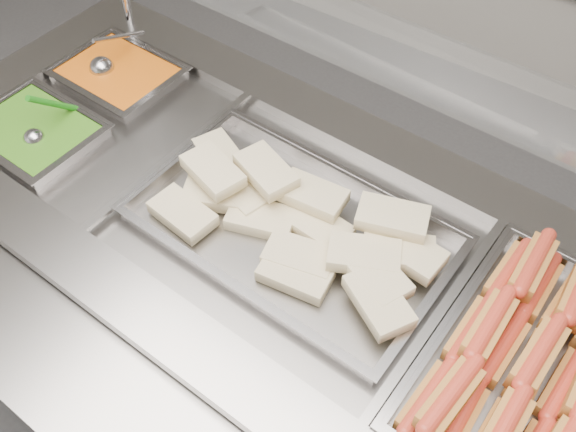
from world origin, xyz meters
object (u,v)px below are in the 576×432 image
Objects in this scene: pan_wraps at (292,232)px; serving_spoon at (38,133)px; sneeze_guard at (334,27)px; pan_hotdogs at (527,375)px; steam_counter at (274,316)px; ladle at (103,67)px.

pan_wraps is 4.06× the size of serving_spoon.
pan_hotdogs is at bearing -21.37° from sneeze_guard.
serving_spoon is at bearing -151.16° from sneeze_guard.
sneeze_guard is at bearing 87.92° from steam_counter.
pan_wraps is 3.45× the size of ladle.
sneeze_guard is 2.39× the size of pan_wraps.
sneeze_guard is at bearing 5.23° from ladle.
sneeze_guard reaches higher than pan_wraps.
steam_counter is 3.40× the size of pan_hotdogs.
steam_counter is at bearing 11.61° from serving_spoon.
pan_hotdogs is (0.69, -0.02, 0.45)m from steam_counter.
serving_spoon is (-1.37, -0.11, 0.06)m from pan_hotdogs.
sneeze_guard is at bearing 158.63° from pan_hotdogs.
pan_wraps is at bearing -76.74° from sneeze_guard.
steam_counter is 0.93m from sneeze_guard.
sneeze_guard is (0.01, 0.24, 0.89)m from steam_counter.
steam_counter is 0.86m from serving_spoon.
pan_wraps is at bearing -2.09° from steam_counter.
steam_counter is 1.15× the size of sneeze_guard.
pan_wraps is at bearing 177.91° from pan_hotdogs.
sneeze_guard is 9.70× the size of serving_spoon.
steam_counter is at bearing 177.91° from pan_wraps.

